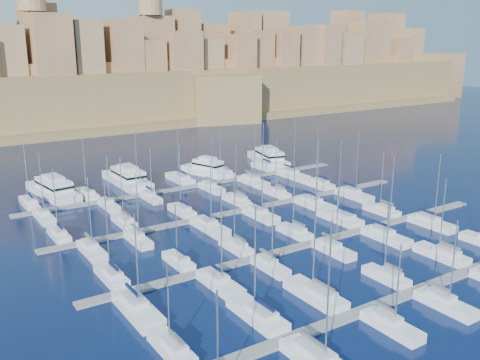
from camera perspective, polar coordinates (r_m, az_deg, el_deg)
ground at (r=103.86m, az=3.61°, el=-4.73°), size 600.00×600.00×0.00m
pontoon_near at (r=81.32m, az=18.33°, el=-11.14°), size 84.00×2.00×0.40m
pontoon_mid_near at (r=95.08m, az=7.95°, el=-6.62°), size 84.00×2.00×0.40m
pontoon_mid_far at (r=111.51m, az=0.54°, el=-3.19°), size 84.00×2.00×0.40m
pontoon_far at (r=129.61m, az=-4.86°, el=-0.64°), size 84.00×2.00×0.40m
sailboat_0 at (r=64.18m, az=-7.27°, el=-17.40°), size 2.51×8.37×11.43m
sailboat_1 at (r=70.26m, az=1.87°, el=-14.15°), size 3.08×10.25×15.42m
sailboat_2 at (r=75.79m, az=8.07°, el=-11.99°), size 3.15×10.51×17.04m
sailboat_3 at (r=83.18m, az=15.37°, el=-9.90°), size 2.34×7.80×12.13m
sailboat_4 at (r=93.80m, az=20.73°, el=-7.44°), size 2.83×9.42×13.71m
sailboat_8 at (r=70.51m, az=15.82°, el=-14.69°), size 2.52×8.41×11.82m
sailboat_9 at (r=77.80m, az=21.03°, el=-12.20°), size 2.59×8.63×12.92m
sailboat_12 at (r=82.72m, az=-13.55°, el=-9.89°), size 2.64×8.81×15.03m
sailboat_13 at (r=85.99m, az=-6.56°, el=-8.60°), size 2.28×7.61×10.36m
sailboat_14 at (r=90.96m, az=-0.42°, el=-7.12°), size 2.33×7.77×13.63m
sailboat_15 at (r=98.11m, az=5.86°, el=-5.53°), size 2.43×8.09×12.91m
sailboat_16 at (r=106.61m, az=10.63°, el=-4.00°), size 3.12×10.39×16.41m
sailboat_17 at (r=113.28m, az=14.90°, el=-3.14°), size 2.49×8.28×13.30m
sailboat_18 at (r=72.74m, az=-10.89°, el=-13.35°), size 3.23×10.77×14.26m
sailboat_19 at (r=78.28m, az=-2.17°, el=-10.94°), size 2.86×9.53×15.35m
sailboat_20 at (r=83.84m, az=3.22°, el=-9.16°), size 2.30×7.66×11.42m
sailboat_21 at (r=91.22m, az=9.92°, el=-7.31°), size 2.52×8.39×11.50m
sailboat_22 at (r=98.89m, az=15.28°, el=-5.81°), size 2.90×9.68×16.09m
sailboat_23 at (r=108.31m, az=19.74°, el=-4.35°), size 2.85×9.50×14.67m
sailboat_24 at (r=101.60m, az=-18.74°, el=-5.54°), size 2.43×8.11×13.09m
sailboat_25 at (r=105.09m, az=-12.20°, el=-4.38°), size 2.50×8.34×13.63m
sailboat_26 at (r=109.79m, az=-6.20°, el=-3.27°), size 2.54×8.45×14.73m
sailboat_27 at (r=116.23m, az=-0.29°, el=-2.15°), size 2.58×8.60×13.58m
sailboat_28 at (r=121.77m, az=3.96°, el=-1.39°), size 2.38×7.92×13.18m
sailboat_29 at (r=130.30m, az=8.30°, el=-0.41°), size 2.87×9.56×14.38m
sailboat_30 at (r=93.02m, az=-15.55°, el=-7.19°), size 2.60×8.67×13.64m
sailboat_31 at (r=95.86m, az=-10.82°, el=-6.23°), size 2.40×8.01×12.91m
sailboat_32 at (r=100.48m, az=-3.28°, el=-4.95°), size 3.10×10.35×13.90m
sailboat_33 at (r=106.86m, az=2.18°, el=-3.70°), size 2.86×9.55×15.82m
sailboat_34 at (r=114.44m, az=7.93°, el=-2.56°), size 3.24×10.80×15.72m
sailboat_35 at (r=122.76m, az=12.03°, el=-1.54°), size 2.93×9.76×14.97m
sailboat_36 at (r=122.62m, az=-21.49°, el=-2.30°), size 2.79×9.31×14.18m
sailboat_37 at (r=125.45m, az=-15.98°, el=-1.45°), size 2.81×9.36×14.03m
sailboat_38 at (r=129.60m, az=-10.77°, el=-0.60°), size 2.94×9.80×14.81m
sailboat_39 at (r=134.43m, az=-6.40°, el=0.14°), size 3.19×10.62×15.99m
sailboat_40 at (r=139.43m, az=-1.96°, el=0.75°), size 2.81×9.35×12.57m
sailboat_41 at (r=146.41m, az=2.59°, el=1.44°), size 2.66×8.86×13.28m
sailboat_42 at (r=112.60m, az=-20.18°, el=-3.67°), size 2.59×8.63×14.22m
sailboat_43 at (r=116.26m, az=-13.83°, el=-2.61°), size 2.40×8.00×11.77m
sailboat_44 at (r=119.80m, az=-9.47°, el=-1.85°), size 2.26×7.54×12.09m
sailboat_45 at (r=125.86m, az=-3.08°, el=-0.83°), size 2.58×8.60×13.49m
sailboat_46 at (r=131.16m, az=1.41°, el=-0.15°), size 3.03×10.09×14.38m
sailboat_47 at (r=137.95m, az=5.60°, el=0.55°), size 3.18×10.60×16.21m
motor_yacht_a at (r=128.38m, az=-19.29°, el=-0.89°), size 8.09×19.53×5.25m
motor_yacht_b at (r=133.53m, az=-11.92°, el=0.23°), size 6.05×19.30×5.25m
motor_yacht_c at (r=140.18m, az=-3.55°, el=1.23°), size 8.69×14.97×5.25m
motor_yacht_d at (r=153.16m, az=3.06°, el=2.42°), size 9.46×19.26×5.25m
fortified_city at (r=241.51m, az=-19.23°, el=9.35°), size 460.00×108.95×59.52m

